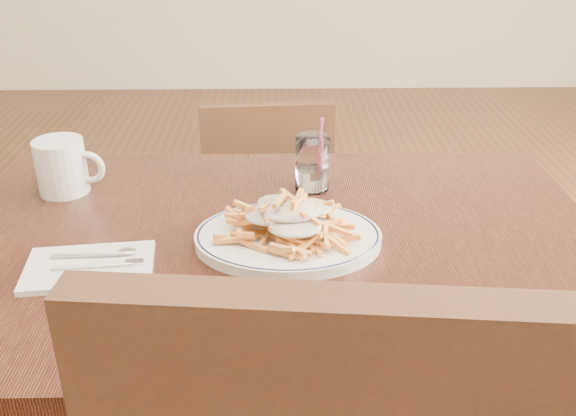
{
  "coord_description": "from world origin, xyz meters",
  "views": [
    {
      "loc": [
        0.0,
        -1.01,
        1.32
      ],
      "look_at": [
        0.02,
        -0.02,
        0.82
      ],
      "focal_mm": 40.0,
      "sensor_mm": 36.0,
      "label": 1
    }
  ],
  "objects_px": {
    "loaded_fries": "(288,215)",
    "water_glass": "(312,166)",
    "table": "(276,274)",
    "coffee_mug": "(63,166)",
    "fries_plate": "(288,237)",
    "chair_far": "(267,204)"
  },
  "relations": [
    {
      "from": "chair_far",
      "to": "water_glass",
      "type": "xyz_separation_m",
      "value": [
        0.1,
        -0.53,
        0.35
      ]
    },
    {
      "from": "loaded_fries",
      "to": "water_glass",
      "type": "xyz_separation_m",
      "value": [
        0.05,
        0.23,
        -0.01
      ]
    },
    {
      "from": "fries_plate",
      "to": "water_glass",
      "type": "height_order",
      "value": "water_glass"
    },
    {
      "from": "water_glass",
      "to": "coffee_mug",
      "type": "relative_size",
      "value": 1.09
    },
    {
      "from": "chair_far",
      "to": "fries_plate",
      "type": "xyz_separation_m",
      "value": [
        0.05,
        -0.76,
        0.31
      ]
    },
    {
      "from": "chair_far",
      "to": "coffee_mug",
      "type": "bearing_deg",
      "value": -127.31
    },
    {
      "from": "water_glass",
      "to": "coffee_mug",
      "type": "distance_m",
      "value": 0.51
    },
    {
      "from": "water_glass",
      "to": "fries_plate",
      "type": "bearing_deg",
      "value": -103.45
    },
    {
      "from": "fries_plate",
      "to": "coffee_mug",
      "type": "xyz_separation_m",
      "value": [
        -0.45,
        0.22,
        0.04
      ]
    },
    {
      "from": "loaded_fries",
      "to": "water_glass",
      "type": "relative_size",
      "value": 1.63
    },
    {
      "from": "fries_plate",
      "to": "loaded_fries",
      "type": "height_order",
      "value": "loaded_fries"
    },
    {
      "from": "table",
      "to": "loaded_fries",
      "type": "bearing_deg",
      "value": -46.5
    },
    {
      "from": "chair_far",
      "to": "loaded_fries",
      "type": "relative_size",
      "value": 3.14
    },
    {
      "from": "loaded_fries",
      "to": "water_glass",
      "type": "distance_m",
      "value": 0.24
    },
    {
      "from": "table",
      "to": "chair_far",
      "type": "relative_size",
      "value": 1.51
    },
    {
      "from": "coffee_mug",
      "to": "fries_plate",
      "type": "bearing_deg",
      "value": -26.22
    },
    {
      "from": "table",
      "to": "coffee_mug",
      "type": "relative_size",
      "value": 8.41
    },
    {
      "from": "table",
      "to": "coffee_mug",
      "type": "xyz_separation_m",
      "value": [
        -0.43,
        0.2,
        0.13
      ]
    },
    {
      "from": "coffee_mug",
      "to": "table",
      "type": "bearing_deg",
      "value": -24.91
    },
    {
      "from": "table",
      "to": "loaded_fries",
      "type": "xyz_separation_m",
      "value": [
        0.02,
        -0.02,
        0.13
      ]
    },
    {
      "from": "table",
      "to": "water_glass",
      "type": "relative_size",
      "value": 7.7
    },
    {
      "from": "chair_far",
      "to": "coffee_mug",
      "type": "height_order",
      "value": "coffee_mug"
    }
  ]
}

